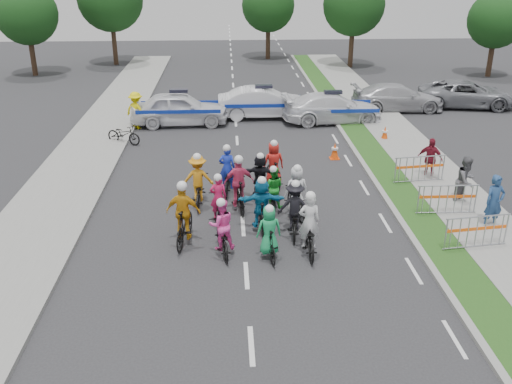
{
  "coord_description": "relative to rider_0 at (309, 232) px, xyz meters",
  "views": [
    {
      "loc": [
        -0.43,
        -13.33,
        8.07
      ],
      "look_at": [
        0.43,
        3.2,
        1.1
      ],
      "focal_mm": 40.0,
      "sensor_mm": 36.0,
      "label": 1
    }
  ],
  "objects": [
    {
      "name": "rider_10",
      "position": [
        -3.31,
        3.58,
        0.09
      ],
      "size": [
        1.07,
        1.88,
        1.91
      ],
      "rotation": [
        0.0,
        0.0,
        3.13
      ],
      "color": "black",
      "rests_on": "ground"
    },
    {
      "name": "rider_7",
      "position": [
        -0.07,
        2.44,
        0.08
      ],
      "size": [
        0.87,
        1.83,
        1.86
      ],
      "rotation": [
        0.0,
        0.0,
        3.35
      ],
      "color": "black",
      "rests_on": "ground"
    },
    {
      "name": "sidewalk_right",
      "position": [
        5.76,
        3.8,
        -0.58
      ],
      "size": [
        2.4,
        60.0,
        0.13
      ],
      "primitive_type": "cube",
      "color": "gray",
      "rests_on": "ground"
    },
    {
      "name": "grass_strip",
      "position": [
        3.96,
        3.8,
        -0.59
      ],
      "size": [
        1.2,
        60.0,
        0.11
      ],
      "primitive_type": "cube",
      "color": "#1E4917",
      "rests_on": "ground"
    },
    {
      "name": "rider_9",
      "position": [
        -1.92,
        3.06,
        0.12
      ],
      "size": [
        1.05,
        1.95,
        1.99
      ],
      "rotation": [
        0.0,
        0.0,
        3.29
      ],
      "color": "black",
      "rests_on": "ground"
    },
    {
      "name": "sidewalk_left",
      "position": [
        -8.34,
        3.8,
        -0.58
      ],
      "size": [
        3.0,
        60.0,
        0.13
      ],
      "primitive_type": "cube",
      "color": "gray",
      "rests_on": "ground"
    },
    {
      "name": "rider_5",
      "position": [
        -1.26,
        1.49,
        0.13
      ],
      "size": [
        1.48,
        1.77,
        1.85
      ],
      "rotation": [
        0.0,
        0.0,
        3.16
      ],
      "color": "black",
      "rests_on": "ground"
    },
    {
      "name": "barrier_0",
      "position": [
        4.86,
        -0.16,
        -0.09
      ],
      "size": [
        2.05,
        0.76,
        1.12
      ],
      "primitive_type": null,
      "rotation": [
        0.0,
        0.0,
        0.13
      ],
      "color": "#A5A8AD",
      "rests_on": "ground"
    },
    {
      "name": "rider_4",
      "position": [
        -0.28,
        1.16,
        0.07
      ],
      "size": [
        1.08,
        1.86,
        1.84
      ],
      "rotation": [
        0.0,
        0.0,
        3.03
      ],
      "color": "black",
      "rests_on": "ground"
    },
    {
      "name": "civilian_suv",
      "position": [
        11.2,
        16.42,
        0.08
      ],
      "size": [
        5.58,
        3.28,
        1.46
      ],
      "primitive_type": "imported",
      "rotation": [
        0.0,
        0.0,
        1.4
      ],
      "color": "gray",
      "rests_on": "ground"
    },
    {
      "name": "cone_1",
      "position": [
        4.99,
        10.42,
        -0.31
      ],
      "size": [
        0.4,
        0.4,
        0.7
      ],
      "color": "#F24C0C",
      "rests_on": "ground"
    },
    {
      "name": "rider_3",
      "position": [
        -3.61,
        0.75,
        0.13
      ],
      "size": [
        1.08,
        2.01,
        2.04
      ],
      "rotation": [
        0.0,
        0.0,
        2.97
      ],
      "color": "black",
      "rests_on": "ground"
    },
    {
      "name": "rider_12",
      "position": [
        -2.31,
        4.64,
        -0.03
      ],
      "size": [
        0.77,
        1.86,
        1.85
      ],
      "rotation": [
        0.0,
        0.0,
        3.06
      ],
      "color": "black",
      "rests_on": "ground"
    },
    {
      "name": "police_car_1",
      "position": [
        -0.35,
        14.75,
        0.14
      ],
      "size": [
        4.82,
        1.76,
        1.58
      ],
      "primitive_type": "imported",
      "rotation": [
        0.0,
        0.0,
        1.59
      ],
      "color": "silver",
      "rests_on": "ground"
    },
    {
      "name": "tree_4",
      "position": [
        1.16,
        32.8,
        3.54
      ],
      "size": [
        4.2,
        4.2,
        6.3
      ],
      "color": "#382619",
      "rests_on": "ground"
    },
    {
      "name": "rider_13",
      "position": [
        -0.61,
        5.06,
        0.08
      ],
      "size": [
        0.86,
        1.83,
        1.86
      ],
      "rotation": [
        0.0,
        0.0,
        3.34
      ],
      "color": "black",
      "rests_on": "ground"
    },
    {
      "name": "rider_0",
      "position": [
        0.0,
        0.0,
        0.0
      ],
      "size": [
        0.68,
        1.92,
        1.96
      ],
      "rotation": [
        0.0,
        0.0,
        3.14
      ],
      "color": "black",
      "rests_on": "ground"
    },
    {
      "name": "tree_0",
      "position": [
        -15.84,
        26.8,
        3.54
      ],
      "size": [
        4.2,
        4.2,
        6.3
      ],
      "color": "#382619",
      "rests_on": "ground"
    },
    {
      "name": "ground",
      "position": [
        -1.84,
        -1.2,
        -0.65
      ],
      "size": [
        90.0,
        90.0,
        0.0
      ],
      "primitive_type": "plane",
      "color": "#28282B",
      "rests_on": "ground"
    },
    {
      "name": "marshal_hiviz",
      "position": [
        -6.73,
        13.04,
        0.27
      ],
      "size": [
        1.37,
        1.19,
        1.84
      ],
      "primitive_type": "imported",
      "rotation": [
        0.0,
        0.0,
        2.6
      ],
      "color": "yellow",
      "rests_on": "ground"
    },
    {
      "name": "rider_6",
      "position": [
        -2.6,
        2.09,
        -0.07
      ],
      "size": [
        0.69,
        1.74,
        1.74
      ],
      "rotation": [
        0.0,
        0.0,
        3.2
      ],
      "color": "black",
      "rests_on": "ground"
    },
    {
      "name": "police_car_0",
      "position": [
        -4.65,
        13.63,
        0.18
      ],
      "size": [
        4.93,
        2.14,
        1.65
      ],
      "primitive_type": "imported",
      "rotation": [
        0.0,
        0.0,
        1.61
      ],
      "color": "silver",
      "rests_on": "ground"
    },
    {
      "name": "rider_11",
      "position": [
        -1.17,
        3.94,
        0.1
      ],
      "size": [
        1.45,
        1.73,
        1.76
      ],
      "rotation": [
        0.0,
        0.0,
        2.97
      ],
      "color": "black",
      "rests_on": "ground"
    },
    {
      "name": "civilian_sedan",
      "position": [
        7.09,
        15.85,
        0.08
      ],
      "size": [
        5.01,
        2.09,
        1.45
      ],
      "primitive_type": "imported",
      "rotation": [
        0.0,
        0.0,
        1.56
      ],
      "color": "#AFAFB4",
      "rests_on": "ground"
    },
    {
      "name": "tree_2",
      "position": [
        16.16,
        24.8,
        3.19
      ],
      "size": [
        3.85,
        3.85,
        5.77
      ],
      "color": "#382619",
      "rests_on": "ground"
    },
    {
      "name": "spectator_2",
      "position": [
        5.41,
        5.57,
        0.17
      ],
      "size": [
        1.02,
        0.86,
        1.64
      ],
      "primitive_type": "imported",
      "rotation": [
        0.0,
        0.0,
        -0.58
      ],
      "color": "maroon",
      "rests_on": "ground"
    },
    {
      "name": "barrier_2",
      "position": [
        4.86,
        5.04,
        -0.09
      ],
      "size": [
        2.05,
        0.74,
        1.12
      ],
      "primitive_type": null,
      "rotation": [
        0.0,
        0.0,
        0.12
      ],
      "color": "#A5A8AD",
      "rests_on": "ground"
    },
    {
      "name": "cone_0",
      "position": [
        2.23,
        8.08,
        -0.31
      ],
      "size": [
        0.4,
        0.4,
        0.7
      ],
      "color": "#F24C0C",
      "rests_on": "ground"
    },
    {
      "name": "curb_right",
      "position": [
        3.26,
        3.8,
        -0.59
      ],
      "size": [
        0.2,
        60.0,
        0.12
      ],
      "primitive_type": "cube",
      "color": "gray",
      "rests_on": "ground"
    },
    {
      "name": "spectator_0",
      "position": [
        6.0,
        1.3,
        0.24
      ],
      "size": [
        0.71,
        0.52,
        1.77
      ],
      "primitive_type": "imported",
      "rotation": [
        0.0,
        0.0,
        0.16
      ],
      "color": "navy",
      "rests_on": "ground"
    },
    {
      "name": "barrier_1",
      "position": [
        4.86,
        2.2,
        -0.09
      ],
      "size": [
        2.0,
        0.52,
        1.12
      ],
      "primitive_type": null,
      "rotation": [
        0.0,
        0.0,
        -0.01
      ],
      "color": "#A5A8AD",
      "rests_on": "ground"
    },
    {
      "name": "tree_1",
      "position": [
        7.16,
        28.8,
        3.89
      ],
      "size": [
        4.55,
        4.55,
        6.82
      ],
      "color": "#382619",
      "rests_on": "ground"
    },
    {
      "name": "rider_8",
      "position": [
        -0.8,
        2.87,
        -0.02
      ],
      "size": [
        0.89,
        1.72,
        1.67
      ],
      "rotation": [
        0.0,
        0.0,
        2.94
      ],
      "color": "black",
      "rests_on": "ground"
    },
    {
      "name": "rider_1",
      "position": [
        -1.16,
        -0.25,
        0.02
      ],
      "size": [
        0.77,
        1.65,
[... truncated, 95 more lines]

